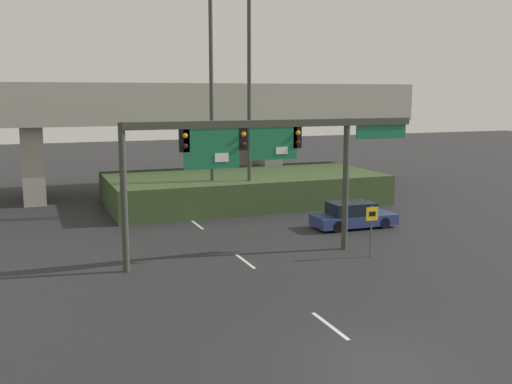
% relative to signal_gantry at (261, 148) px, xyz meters
% --- Properties ---
extents(ground_plane, '(160.00, 160.00, 0.00)m').
position_rel_signal_gantry_xyz_m(ground_plane, '(-0.86, -11.00, -4.90)').
color(ground_plane, '#262628').
extents(lane_markings, '(0.14, 26.02, 0.01)m').
position_rel_signal_gantry_xyz_m(lane_markings, '(-0.86, 3.64, -4.90)').
color(lane_markings, silver).
rests_on(lane_markings, ground).
extents(signal_gantry, '(13.57, 0.44, 6.12)m').
position_rel_signal_gantry_xyz_m(signal_gantry, '(0.00, 0.00, 0.00)').
color(signal_gantry, '#383D33').
rests_on(signal_gantry, ground).
extents(speed_limit_sign, '(0.60, 0.11, 2.33)m').
position_rel_signal_gantry_xyz_m(speed_limit_sign, '(4.64, -1.65, -3.38)').
color(speed_limit_sign, '#4C4C4C').
rests_on(speed_limit_sign, ground).
extents(highway_light_pole_near, '(0.70, 0.36, 16.88)m').
position_rel_signal_gantry_xyz_m(highway_light_pole_near, '(1.08, 10.96, 3.92)').
color(highway_light_pole_near, '#383D33').
rests_on(highway_light_pole_near, ground).
extents(highway_light_pole_far, '(0.70, 0.36, 15.83)m').
position_rel_signal_gantry_xyz_m(highway_light_pole_far, '(3.19, 10.09, 3.40)').
color(highway_light_pole_far, '#383D33').
rests_on(highway_light_pole_far, ground).
extents(overpass_bridge, '(39.27, 8.38, 7.94)m').
position_rel_signal_gantry_xyz_m(overpass_bridge, '(-0.86, 19.72, 0.76)').
color(overpass_bridge, '#A39E93').
rests_on(overpass_bridge, ground).
extents(grass_embankment, '(17.83, 8.98, 1.95)m').
position_rel_signal_gantry_xyz_m(grass_embankment, '(3.91, 13.20, -3.92)').
color(grass_embankment, '#384C28').
rests_on(grass_embankment, ground).
extents(parked_sedan_near_right, '(4.59, 1.92, 1.41)m').
position_rel_signal_gantry_xyz_m(parked_sedan_near_right, '(6.91, 3.87, -4.24)').
color(parked_sedan_near_right, navy).
rests_on(parked_sedan_near_right, ground).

